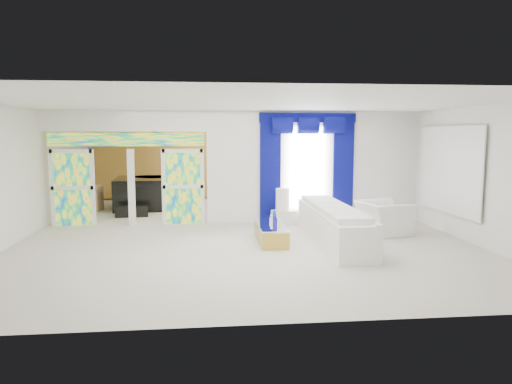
{
  "coord_description": "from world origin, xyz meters",
  "views": [
    {
      "loc": [
        -0.79,
        -11.72,
        2.4
      ],
      "look_at": [
        0.3,
        -1.2,
        1.1
      ],
      "focal_mm": 33.38,
      "sensor_mm": 36.0,
      "label": 1
    }
  ],
  "objects": [
    {
      "name": "floor",
      "position": [
        0.0,
        0.0,
        0.0
      ],
      "size": [
        12.0,
        12.0,
        0.0
      ],
      "primitive_type": "plane",
      "color": "#B7AF9E",
      "rests_on": "ground"
    },
    {
      "name": "dividing_wall",
      "position": [
        2.15,
        1.0,
        1.5
      ],
      "size": [
        5.7,
        0.18,
        3.0
      ],
      "primitive_type": "cube",
      "color": "white",
      "rests_on": "ground"
    },
    {
      "name": "dividing_header",
      "position": [
        -2.85,
        1.0,
        2.73
      ],
      "size": [
        4.3,
        0.18,
        0.55
      ],
      "primitive_type": "cube",
      "color": "white",
      "rests_on": "dividing_wall"
    },
    {
      "name": "stained_panel_left",
      "position": [
        -4.28,
        1.0,
        1.0
      ],
      "size": [
        0.95,
        0.04,
        2.0
      ],
      "primitive_type": "cube",
      "color": "#994C3F",
      "rests_on": "ground"
    },
    {
      "name": "stained_panel_right",
      "position": [
        -1.42,
        1.0,
        1.0
      ],
      "size": [
        0.95,
        0.04,
        2.0
      ],
      "primitive_type": "cube",
      "color": "#994C3F",
      "rests_on": "ground"
    },
    {
      "name": "stained_transom",
      "position": [
        -2.85,
        1.0,
        2.25
      ],
      "size": [
        4.0,
        0.05,
        0.35
      ],
      "primitive_type": "cube",
      "color": "#994C3F",
      "rests_on": "dividing_header"
    },
    {
      "name": "window_pane",
      "position": [
        1.9,
        0.9,
        1.45
      ],
      "size": [
        1.0,
        0.02,
        2.3
      ],
      "primitive_type": "cube",
      "color": "white",
      "rests_on": "dividing_wall"
    },
    {
      "name": "blue_drape_left",
      "position": [
        0.9,
        0.87,
        1.4
      ],
      "size": [
        0.55,
        0.1,
        2.8
      ],
      "primitive_type": "cube",
      "color": "#04034A",
      "rests_on": "ground"
    },
    {
      "name": "blue_drape_right",
      "position": [
        2.9,
        0.87,
        1.4
      ],
      "size": [
        0.55,
        0.1,
        2.8
      ],
      "primitive_type": "cube",
      "color": "#04034A",
      "rests_on": "ground"
    },
    {
      "name": "blue_pelmet",
      "position": [
        1.9,
        0.87,
        2.82
      ],
      "size": [
        2.6,
        0.12,
        0.25
      ],
      "primitive_type": "cube",
      "color": "#04034A",
      "rests_on": "dividing_wall"
    },
    {
      "name": "wall_mirror",
      "position": [
        4.94,
        -1.0,
        1.55
      ],
      "size": [
        0.04,
        2.7,
        1.9
      ],
      "primitive_type": "cube",
      "color": "white",
      "rests_on": "ground"
    },
    {
      "name": "gold_curtains",
      "position": [
        0.0,
        5.9,
        1.5
      ],
      "size": [
        9.7,
        0.12,
        2.9
      ],
      "primitive_type": "cube",
      "color": "#C0812E",
      "rests_on": "ground"
    },
    {
      "name": "white_sofa",
      "position": [
        1.96,
        -1.66,
        0.36
      ],
      "size": [
        0.82,
        3.81,
        0.73
      ],
      "primitive_type": "cube",
      "rotation": [
        0.0,
        0.0,
        0.0
      ],
      "color": "white",
      "rests_on": "ground"
    },
    {
      "name": "coffee_table",
      "position": [
        0.61,
        -1.36,
        0.19
      ],
      "size": [
        0.57,
        1.7,
        0.38
      ],
      "primitive_type": "cube",
      "rotation": [
        0.0,
        0.0,
        0.0
      ],
      "color": "#B39538",
      "rests_on": "ground"
    },
    {
      "name": "console_table",
      "position": [
        1.49,
        0.55,
        0.19
      ],
      "size": [
        1.2,
        0.51,
        0.39
      ],
      "primitive_type": "cube",
      "rotation": [
        0.0,
        0.0,
        0.13
      ],
      "color": "silver",
      "rests_on": "ground"
    },
    {
      "name": "table_lamp",
      "position": [
        1.19,
        0.55,
        0.68
      ],
      "size": [
        0.36,
        0.36,
        0.58
      ],
      "primitive_type": "cylinder",
      "color": "silver",
      "rests_on": "console_table"
    },
    {
      "name": "armchair",
      "position": [
        3.44,
        -0.81,
        0.39
      ],
      "size": [
        1.22,
        1.34,
        0.77
      ],
      "primitive_type": "imported",
      "rotation": [
        0.0,
        0.0,
        1.74
      ],
      "color": "white",
      "rests_on": "ground"
    },
    {
      "name": "grand_piano",
      "position": [
        -2.97,
        3.83,
        0.49
      ],
      "size": [
        1.61,
        2.04,
        0.98
      ],
      "primitive_type": "cube",
      "rotation": [
        0.0,
        0.0,
        0.07
      ],
      "color": "black",
      "rests_on": "ground"
    },
    {
      "name": "piano_bench",
      "position": [
        -2.97,
        2.23,
        0.15
      ],
      "size": [
        0.95,
        0.42,
        0.31
      ],
      "primitive_type": "cube",
      "rotation": [
        0.0,
        0.0,
        0.07
      ],
      "color": "black",
      "rests_on": "ground"
    },
    {
      "name": "tv_console",
      "position": [
        -4.37,
        3.44,
        0.4
      ],
      "size": [
        0.62,
        0.58,
        0.79
      ],
      "primitive_type": "cube",
      "rotation": [
        0.0,
        0.0,
        -0.18
      ],
      "color": "tan",
      "rests_on": "ground"
    },
    {
      "name": "chandelier",
      "position": [
        -2.3,
        3.4,
        2.65
      ],
      "size": [
        0.6,
        0.6,
        0.6
      ],
      "primitive_type": "sphere",
      "color": "gold",
      "rests_on": "ceiling"
    },
    {
      "name": "decanters",
      "position": [
        0.66,
        -1.52,
        0.49
      ],
      "size": [
        0.14,
        0.9,
        0.28
      ],
      "color": "white",
      "rests_on": "coffee_table"
    }
  ]
}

